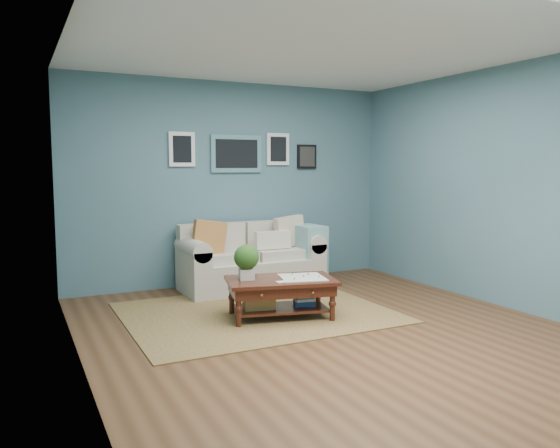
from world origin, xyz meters
TOP-DOWN VIEW (x-y plane):
  - room_shell at (0.00, 0.06)m, footprint 5.00×5.02m
  - area_rug at (-0.37, 0.88)m, footprint 2.75×2.20m
  - loveseat at (0.12, 2.02)m, footprint 1.83×0.83m
  - coffee_table at (-0.28, 0.62)m, footprint 1.24×0.89m

SIDE VIEW (x-z plane):
  - area_rug at x=-0.37m, z-range 0.00..0.01m
  - coffee_table at x=-0.28m, z-range -0.04..0.74m
  - loveseat at x=0.12m, z-range -0.09..0.85m
  - room_shell at x=0.00m, z-range 0.01..2.71m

